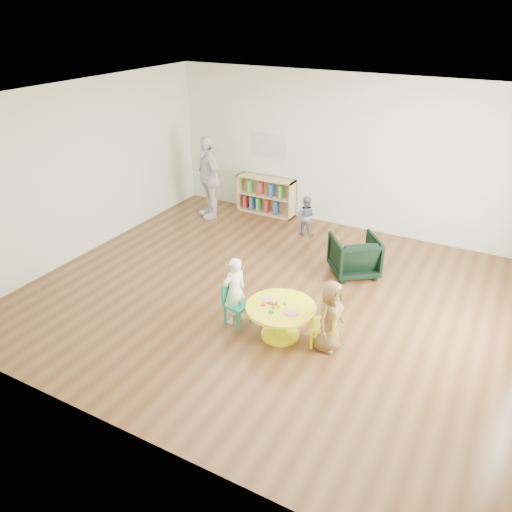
{
  "coord_description": "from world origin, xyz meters",
  "views": [
    {
      "loc": [
        2.73,
        -5.6,
        3.87
      ],
      "look_at": [
        -0.13,
        -0.3,
        0.78
      ],
      "focal_mm": 35.0,
      "sensor_mm": 36.0,
      "label": 1
    }
  ],
  "objects_px": {
    "child_right": "(330,316)",
    "kid_chair_right": "(327,324)",
    "bookshelf": "(266,195)",
    "activity_table": "(281,315)",
    "child_left": "(235,291)",
    "kid_chair_left": "(235,302)",
    "armchair": "(354,256)",
    "adult_caretaker": "(208,177)",
    "toddler": "(306,216)"
  },
  "relations": [
    {
      "from": "child_right",
      "to": "kid_chair_right",
      "type": "bearing_deg",
      "value": 54.31
    },
    {
      "from": "bookshelf",
      "to": "activity_table",
      "type": "bearing_deg",
      "value": -60.09
    },
    {
      "from": "kid_chair_right",
      "to": "child_left",
      "type": "height_order",
      "value": "child_left"
    },
    {
      "from": "kid_chair_left",
      "to": "armchair",
      "type": "xyz_separation_m",
      "value": [
        0.96,
        2.03,
        0.01
      ]
    },
    {
      "from": "activity_table",
      "to": "child_right",
      "type": "distance_m",
      "value": 0.66
    },
    {
      "from": "activity_table",
      "to": "adult_caretaker",
      "type": "distance_m",
      "value": 4.26
    },
    {
      "from": "kid_chair_right",
      "to": "adult_caretaker",
      "type": "height_order",
      "value": "adult_caretaker"
    },
    {
      "from": "armchair",
      "to": "toddler",
      "type": "xyz_separation_m",
      "value": [
        -1.26,
        1.01,
        0.05
      ]
    },
    {
      "from": "bookshelf",
      "to": "toddler",
      "type": "xyz_separation_m",
      "value": [
        1.14,
        -0.62,
        0.01
      ]
    },
    {
      "from": "activity_table",
      "to": "child_right",
      "type": "relative_size",
      "value": 0.95
    },
    {
      "from": "kid_chair_left",
      "to": "kid_chair_right",
      "type": "xyz_separation_m",
      "value": [
        1.26,
        0.1,
        -0.0
      ]
    },
    {
      "from": "toddler",
      "to": "armchair",
      "type": "bearing_deg",
      "value": 137.12
    },
    {
      "from": "kid_chair_right",
      "to": "toddler",
      "type": "height_order",
      "value": "toddler"
    },
    {
      "from": "activity_table",
      "to": "child_left",
      "type": "bearing_deg",
      "value": -179.88
    },
    {
      "from": "activity_table",
      "to": "kid_chair_right",
      "type": "xyz_separation_m",
      "value": [
        0.59,
        0.1,
        -0.0
      ]
    },
    {
      "from": "kid_chair_right",
      "to": "child_left",
      "type": "distance_m",
      "value": 1.28
    },
    {
      "from": "kid_chair_left",
      "to": "kid_chair_right",
      "type": "relative_size",
      "value": 1.02
    },
    {
      "from": "child_right",
      "to": "bookshelf",
      "type": "bearing_deg",
      "value": 47.87
    },
    {
      "from": "kid_chair_right",
      "to": "toddler",
      "type": "distance_m",
      "value": 3.34
    },
    {
      "from": "child_right",
      "to": "adult_caretaker",
      "type": "relative_size",
      "value": 0.58
    },
    {
      "from": "toddler",
      "to": "kid_chair_right",
      "type": "bearing_deg",
      "value": 113.72
    },
    {
      "from": "bookshelf",
      "to": "toddler",
      "type": "distance_m",
      "value": 1.29
    },
    {
      "from": "child_right",
      "to": "toddler",
      "type": "relative_size",
      "value": 1.26
    },
    {
      "from": "activity_table",
      "to": "adult_caretaker",
      "type": "bearing_deg",
      "value": 135.44
    },
    {
      "from": "activity_table",
      "to": "child_left",
      "type": "relative_size",
      "value": 0.93
    },
    {
      "from": "kid_chair_right",
      "to": "bookshelf",
      "type": "relative_size",
      "value": 0.48
    },
    {
      "from": "child_right",
      "to": "adult_caretaker",
      "type": "distance_m",
      "value": 4.68
    },
    {
      "from": "kid_chair_right",
      "to": "activity_table",
      "type": "bearing_deg",
      "value": 86.28
    },
    {
      "from": "kid_chair_right",
      "to": "armchair",
      "type": "bearing_deg",
      "value": -4.36
    },
    {
      "from": "armchair",
      "to": "child_left",
      "type": "distance_m",
      "value": 2.26
    },
    {
      "from": "bookshelf",
      "to": "kid_chair_right",
      "type": "bearing_deg",
      "value": -52.89
    },
    {
      "from": "kid_chair_left",
      "to": "bookshelf",
      "type": "xyz_separation_m",
      "value": [
        -1.44,
        3.66,
        0.05
      ]
    },
    {
      "from": "activity_table",
      "to": "child_right",
      "type": "bearing_deg",
      "value": 4.72
    },
    {
      "from": "activity_table",
      "to": "toddler",
      "type": "distance_m",
      "value": 3.2
    },
    {
      "from": "toddler",
      "to": "activity_table",
      "type": "bearing_deg",
      "value": 103.5
    },
    {
      "from": "bookshelf",
      "to": "toddler",
      "type": "relative_size",
      "value": 1.61
    },
    {
      "from": "child_left",
      "to": "toddler",
      "type": "distance_m",
      "value": 3.06
    },
    {
      "from": "child_left",
      "to": "adult_caretaker",
      "type": "distance_m",
      "value": 3.79
    },
    {
      "from": "activity_table",
      "to": "child_right",
      "type": "height_order",
      "value": "child_right"
    },
    {
      "from": "toddler",
      "to": "adult_caretaker",
      "type": "height_order",
      "value": "adult_caretaker"
    },
    {
      "from": "kid_chair_left",
      "to": "toddler",
      "type": "xyz_separation_m",
      "value": [
        -0.31,
        3.05,
        0.06
      ]
    },
    {
      "from": "kid_chair_left",
      "to": "kid_chair_right",
      "type": "distance_m",
      "value": 1.26
    },
    {
      "from": "child_right",
      "to": "adult_caretaker",
      "type": "xyz_separation_m",
      "value": [
        -3.65,
        2.91,
        0.34
      ]
    },
    {
      "from": "kid_chair_left",
      "to": "adult_caretaker",
      "type": "height_order",
      "value": "adult_caretaker"
    },
    {
      "from": "activity_table",
      "to": "kid_chair_left",
      "type": "height_order",
      "value": "kid_chair_left"
    },
    {
      "from": "activity_table",
      "to": "kid_chair_left",
      "type": "xyz_separation_m",
      "value": [
        -0.67,
        -0.0,
        0.0
      ]
    },
    {
      "from": "adult_caretaker",
      "to": "child_right",
      "type": "bearing_deg",
      "value": -2.93
    },
    {
      "from": "kid_chair_right",
      "to": "adult_caretaker",
      "type": "distance_m",
      "value": 4.63
    },
    {
      "from": "bookshelf",
      "to": "child_left",
      "type": "xyz_separation_m",
      "value": [
        1.43,
        -3.66,
        0.11
      ]
    },
    {
      "from": "toddler",
      "to": "bookshelf",
      "type": "bearing_deg",
      "value": -32.75
    }
  ]
}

